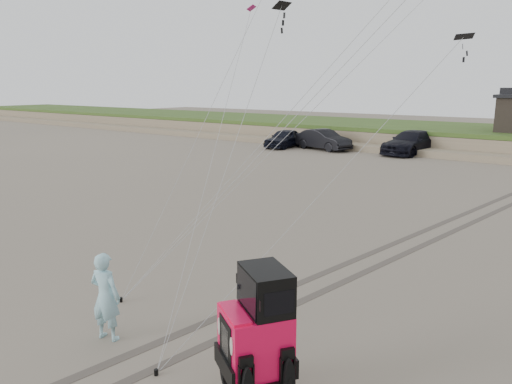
# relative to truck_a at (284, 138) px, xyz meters

# --- Properties ---
(ground) EXTENTS (160.00, 160.00, 0.00)m
(ground) POSITION_rel_truck_a_xyz_m (16.27, -28.53, -0.78)
(ground) COLOR #6B6054
(ground) RESTS_ON ground
(truck_a) EXTENTS (2.26, 4.75, 1.57)m
(truck_a) POSITION_rel_truck_a_xyz_m (0.00, 0.00, 0.00)
(truck_a) COLOR black
(truck_a) RESTS_ON ground
(truck_b) EXTENTS (5.38, 3.02, 1.68)m
(truck_b) POSITION_rel_truck_a_xyz_m (3.43, 0.74, 0.05)
(truck_b) COLOR black
(truck_b) RESTS_ON ground
(truck_c) EXTENTS (3.26, 6.47, 1.80)m
(truck_c) POSITION_rel_truck_a_xyz_m (10.18, 2.58, 0.12)
(truck_c) COLOR black
(truck_c) RESTS_ON ground
(jeep) EXTENTS (4.68, 5.57, 1.93)m
(jeep) POSITION_rel_truck_a_xyz_m (19.53, -29.56, 0.18)
(jeep) COLOR #F40B42
(jeep) RESTS_ON ground
(man) EXTENTS (0.80, 0.62, 1.92)m
(man) POSITION_rel_truck_a_xyz_m (15.66, -29.70, 0.18)
(man) COLOR #8DCDDB
(man) RESTS_ON ground
(stake_main) EXTENTS (0.08, 0.08, 0.12)m
(stake_main) POSITION_rel_truck_a_xyz_m (14.38, -28.37, -0.72)
(stake_main) COLOR black
(stake_main) RESTS_ON ground
(stake_aux) EXTENTS (0.08, 0.08, 0.12)m
(stake_aux) POSITION_rel_truck_a_xyz_m (17.53, -30.01, -0.72)
(stake_aux) COLOR black
(stake_aux) RESTS_ON ground
(tire_tracks) EXTENTS (5.22, 29.74, 0.01)m
(tire_tracks) POSITION_rel_truck_a_xyz_m (18.27, -20.53, -0.78)
(tire_tracks) COLOR #4C443D
(tire_tracks) RESTS_ON ground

